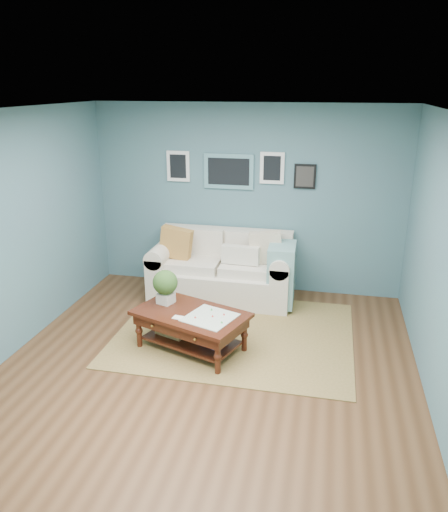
# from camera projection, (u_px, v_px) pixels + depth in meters

# --- Properties ---
(room_shell) EXTENTS (5.00, 5.02, 2.70)m
(room_shell) POSITION_uv_depth(u_px,v_px,m) (204.00, 251.00, 4.96)
(room_shell) COLOR brown
(room_shell) RESTS_ON ground
(area_rug) EXTENTS (2.85, 2.28, 0.01)m
(area_rug) POSITION_uv_depth(u_px,v_px,m) (235.00, 333.00, 6.19)
(area_rug) COLOR brown
(area_rug) RESTS_ON ground
(loveseat) EXTENTS (2.04, 0.93, 1.05)m
(loveseat) POSITION_uv_depth(u_px,v_px,m) (228.00, 269.00, 7.12)
(loveseat) COLOR white
(loveseat) RESTS_ON ground
(coffee_table) EXTENTS (1.44, 1.12, 0.88)m
(coffee_table) POSITION_uv_depth(u_px,v_px,m) (187.00, 317.00, 5.75)
(coffee_table) COLOR black
(coffee_table) RESTS_ON ground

